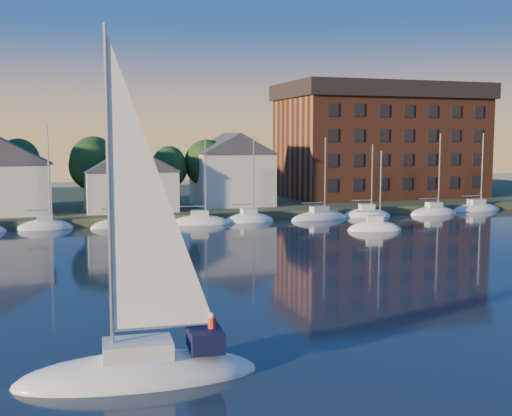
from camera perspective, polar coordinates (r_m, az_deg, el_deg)
name	(u,v)px	position (r m, az deg, el deg)	size (l,w,h in m)	color
ground	(428,359)	(31.17, 15.06, -12.83)	(260.00, 260.00, 0.00)	black
shoreline_land	(154,203)	(101.31, -9.04, 0.43)	(160.00, 50.00, 2.00)	#333F25
wooden_dock	(186,221)	(78.86, -6.28, -1.16)	(120.00, 3.00, 1.00)	brown
clubhouse_centre	(130,178)	(82.27, -11.15, 2.66)	(11.55, 8.40, 8.08)	silver
clubhouse_east	(232,168)	(87.07, -2.15, 3.53)	(10.50, 8.40, 9.80)	silver
condo_block	(381,140)	(102.69, 11.01, 5.94)	(31.00, 17.00, 17.40)	brown
tree_line	(182,159)	(89.44, -6.58, 4.32)	(93.40, 5.40, 8.90)	#39241A
moored_fleet	(191,223)	(75.94, -5.79, -1.36)	(87.50, 2.40, 12.05)	white
hero_sailboat	(142,364)	(28.10, -10.12, -13.47)	(10.44, 4.05, 15.67)	white
drifting_sailboat_right	(374,230)	(71.37, 10.48, -1.92)	(6.27, 3.55, 9.82)	white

